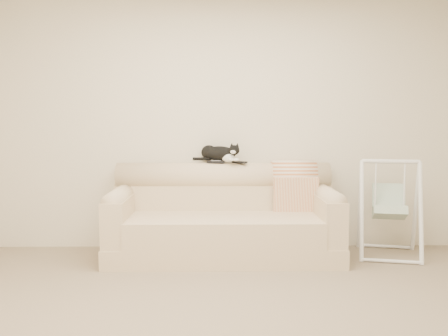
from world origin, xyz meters
name	(u,v)px	position (x,y,z in m)	size (l,w,h in m)	color
ground_plane	(238,320)	(0.00, 0.00, 0.00)	(5.00, 5.00, 0.00)	#7B6C53
room_shell	(239,87)	(0.00, 0.00, 1.53)	(5.04, 4.04, 2.60)	beige
sofa	(224,221)	(-0.07, 1.62, 0.35)	(2.20, 0.93, 0.90)	#CCAC87
remote_a	(216,162)	(-0.15, 1.85, 0.91)	(0.18, 0.07, 0.03)	black
remote_b	(240,162)	(0.09, 1.83, 0.91)	(0.16, 0.15, 0.02)	black
tuxedo_cat	(219,153)	(-0.11, 1.88, 0.99)	(0.49, 0.33, 0.20)	black
throw_blanket	(294,180)	(0.65, 1.84, 0.72)	(0.44, 0.38, 0.58)	#C86D37
baby_swing	(389,208)	(1.55, 1.61, 0.47)	(0.70, 0.73, 0.96)	white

